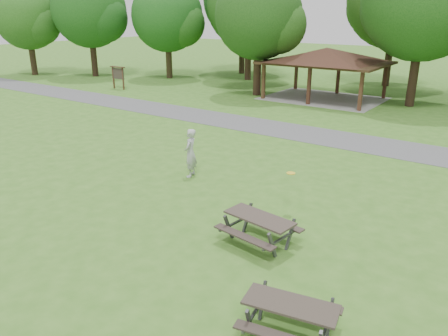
% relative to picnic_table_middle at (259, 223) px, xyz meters
% --- Properties ---
extents(ground, '(160.00, 160.00, 0.00)m').
position_rel_picnic_table_middle_xyz_m(ground, '(-3.41, -2.32, -0.64)').
color(ground, '#396D1F').
rests_on(ground, ground).
extents(asphalt_path, '(120.00, 3.20, 0.02)m').
position_rel_picnic_table_middle_xyz_m(asphalt_path, '(-3.41, 11.68, -0.63)').
color(asphalt_path, '#4E4E51').
rests_on(asphalt_path, ground).
extents(pavilion, '(8.60, 7.01, 3.76)m').
position_rel_picnic_table_middle_xyz_m(pavilion, '(-7.41, 21.68, 2.42)').
color(pavilion, '#392514').
rests_on(pavilion, ground).
extents(notice_board, '(1.60, 0.30, 1.88)m').
position_rel_picnic_table_middle_xyz_m(notice_board, '(-23.41, 15.68, 0.67)').
color(notice_board, '#3B1F15').
rests_on(notice_board, ground).
extents(tree_row_a, '(7.56, 7.20, 9.97)m').
position_rel_picnic_table_middle_xyz_m(tree_row_a, '(-31.32, 19.70, 5.51)').
color(tree_row_a, black).
rests_on(tree_row_a, ground).
extents(tree_row_b, '(7.14, 6.80, 9.28)m').
position_rel_picnic_table_middle_xyz_m(tree_row_b, '(-24.33, 23.20, 5.02)').
color(tree_row_b, '#2E2114').
rests_on(tree_row_b, ground).
extents(tree_row_c, '(8.19, 7.80, 10.67)m').
position_rel_picnic_table_middle_xyz_m(tree_row_c, '(-17.32, 26.70, 5.89)').
color(tree_row_c, black).
rests_on(tree_row_c, ground).
extents(tree_row_d, '(6.93, 6.60, 9.27)m').
position_rel_picnic_table_middle_xyz_m(tree_row_d, '(-12.33, 20.20, 5.13)').
color(tree_row_d, black).
rests_on(tree_row_d, ground).
extents(tree_row_e, '(8.40, 8.00, 11.02)m').
position_rel_picnic_table_middle_xyz_m(tree_row_e, '(-1.31, 22.70, 6.14)').
color(tree_row_e, black).
rests_on(tree_row_e, ground).
extents(tree_deep_a, '(8.40, 8.00, 11.38)m').
position_rel_picnic_table_middle_xyz_m(tree_deep_a, '(-20.31, 30.20, 6.49)').
color(tree_deep_a, black).
rests_on(tree_deep_a, ground).
extents(tree_deep_b, '(8.40, 8.00, 11.13)m').
position_rel_picnic_table_middle_xyz_m(tree_deep_b, '(-5.31, 30.70, 6.24)').
color(tree_deep_b, black).
rests_on(tree_deep_b, ground).
extents(tree_flank_left, '(6.72, 6.40, 8.93)m').
position_rel_picnic_table_middle_xyz_m(tree_flank_left, '(-37.33, 16.70, 4.88)').
color(tree_flank_left, black).
rests_on(tree_flank_left, ground).
extents(picnic_table_middle, '(2.20, 1.85, 0.87)m').
position_rel_picnic_table_middle_xyz_m(picnic_table_middle, '(0.00, 0.00, 0.00)').
color(picnic_table_middle, '#332A25').
rests_on(picnic_table_middle, ground).
extents(picnic_table_far, '(2.13, 1.84, 0.81)m').
position_rel_picnic_table_middle_xyz_m(picnic_table_far, '(2.46, -2.87, -0.04)').
color(picnic_table_far, '#302823').
rests_on(picnic_table_far, ground).
extents(frisbee_in_flight, '(0.36, 0.36, 0.02)m').
position_rel_picnic_table_middle_xyz_m(frisbee_in_flight, '(-0.27, 2.37, 0.72)').
color(frisbee_in_flight, gold).
rests_on(frisbee_in_flight, ground).
extents(frisbee_thrower, '(0.68, 0.83, 1.95)m').
position_rel_picnic_table_middle_xyz_m(frisbee_thrower, '(-5.04, 3.07, 0.33)').
color(frisbee_thrower, '#ACACAF').
rests_on(frisbee_thrower, ground).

